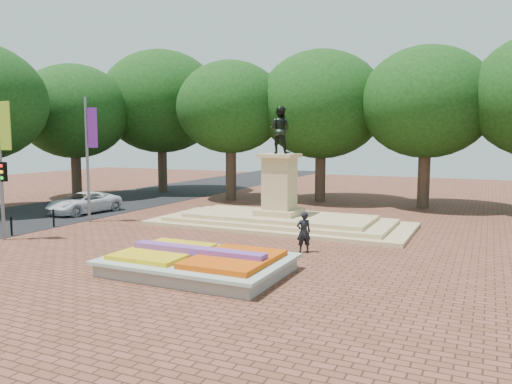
% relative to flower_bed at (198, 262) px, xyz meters
% --- Properties ---
extents(ground, '(90.00, 90.00, 0.00)m').
position_rel_flower_bed_xyz_m(ground, '(-1.03, 2.00, -0.38)').
color(ground, brown).
rests_on(ground, ground).
extents(asphalt_street, '(9.00, 90.00, 0.02)m').
position_rel_flower_bed_xyz_m(asphalt_street, '(-16.03, 7.00, -0.37)').
color(asphalt_street, black).
rests_on(asphalt_street, ground).
extents(flower_bed, '(6.30, 4.30, 0.91)m').
position_rel_flower_bed_xyz_m(flower_bed, '(0.00, 0.00, 0.00)').
color(flower_bed, gray).
rests_on(flower_bed, ground).
extents(monument, '(14.00, 6.00, 6.40)m').
position_rel_flower_bed_xyz_m(monument, '(-1.03, 10.00, 0.50)').
color(monument, tan).
rests_on(monument, ground).
extents(tree_row_back, '(44.80, 8.80, 10.43)m').
position_rel_flower_bed_xyz_m(tree_row_back, '(1.31, 20.00, 6.29)').
color(tree_row_back, '#33231C').
rests_on(tree_row_back, ground).
extents(van, '(2.84, 5.02, 1.32)m').
position_rel_flower_bed_xyz_m(van, '(-13.88, 8.82, 0.28)').
color(van, silver).
rests_on(van, ground).
extents(pedestrian, '(0.75, 0.71, 1.72)m').
position_rel_flower_bed_xyz_m(pedestrian, '(2.31, 4.55, 0.48)').
color(pedestrian, black).
rests_on(pedestrian, ground).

